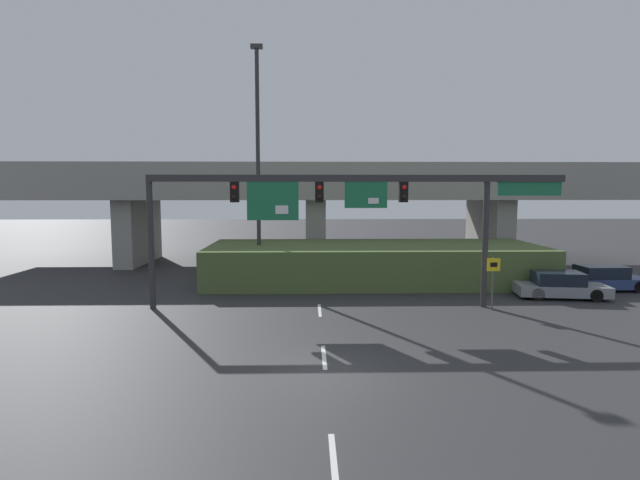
# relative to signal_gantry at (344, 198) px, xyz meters

# --- Properties ---
(ground_plane) EXTENTS (160.00, 160.00, 0.00)m
(ground_plane) POSITION_rel_signal_gantry_xyz_m (-1.14, -8.41, -5.17)
(ground_plane) COLOR #2D2D30
(lane_markings) EXTENTS (0.14, 34.85, 0.01)m
(lane_markings) POSITION_rel_signal_gantry_xyz_m (-1.14, 2.73, -5.16)
(lane_markings) COLOR silver
(lane_markings) RESTS_ON ground
(signal_gantry) EXTENTS (19.42, 0.44, 6.26)m
(signal_gantry) POSITION_rel_signal_gantry_xyz_m (0.00, 0.00, 0.00)
(signal_gantry) COLOR #2D2D30
(signal_gantry) RESTS_ON ground
(speed_limit_sign) EXTENTS (0.60, 0.11, 2.49)m
(speed_limit_sign) POSITION_rel_signal_gantry_xyz_m (6.88, -0.65, -3.55)
(speed_limit_sign) COLOR #4C4C4C
(speed_limit_sign) RESTS_ON ground
(highway_light_pole_near) EXTENTS (0.70, 0.36, 13.96)m
(highway_light_pole_near) POSITION_rel_signal_gantry_xyz_m (-4.63, 6.77, 2.19)
(highway_light_pole_near) COLOR #2D2D30
(highway_light_pole_near) RESTS_ON ground
(overpass_bridge) EXTENTS (47.57, 8.73, 7.45)m
(overpass_bridge) POSITION_rel_signal_gantry_xyz_m (-1.14, 14.92, 0.02)
(overpass_bridge) COLOR gray
(overpass_bridge) RESTS_ON ground
(grass_embankment) EXTENTS (19.86, 7.14, 2.26)m
(grass_embankment) POSITION_rel_signal_gantry_xyz_m (2.33, 6.72, -4.04)
(grass_embankment) COLOR #4C6033
(grass_embankment) RESTS_ON ground
(parked_sedan_near_right) EXTENTS (4.69, 2.46, 1.36)m
(parked_sedan_near_right) POSITION_rel_signal_gantry_xyz_m (11.36, 1.92, -4.54)
(parked_sedan_near_right) COLOR gray
(parked_sedan_near_right) RESTS_ON ground
(parked_sedan_mid_right) EXTENTS (4.67, 1.98, 1.38)m
(parked_sedan_mid_right) POSITION_rel_signal_gantry_xyz_m (14.75, 3.82, -4.53)
(parked_sedan_mid_right) COLOR navy
(parked_sedan_mid_right) RESTS_ON ground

